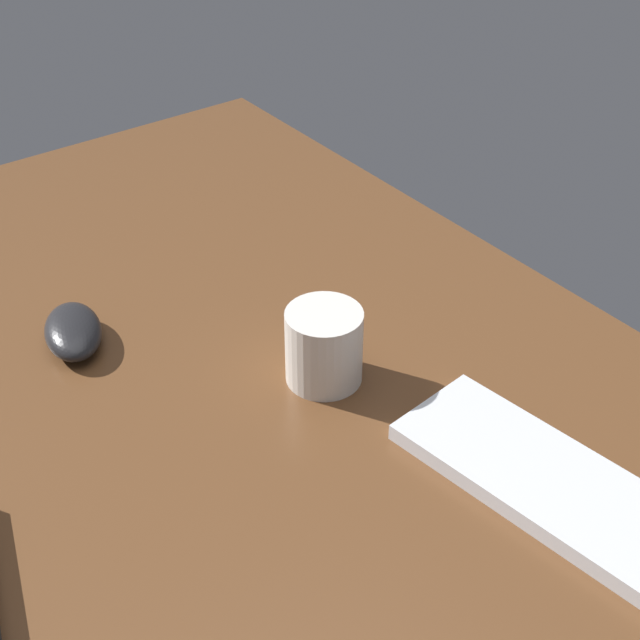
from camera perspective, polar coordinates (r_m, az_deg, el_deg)
The scene contains 4 objects.
desk at distance 95.53cm, azimuth -3.29°, elevation -6.45°, with size 140.00×84.00×2.00cm, color brown.
keyboard at distance 87.73cm, azimuth 17.19°, elevation -11.59°, with size 42.40×11.27×1.75cm, color silver.
computer_mouse at distance 106.86cm, azimuth -14.73°, elevation -0.66°, with size 10.53×6.15×3.30cm, color black.
coffee_mug at distance 97.08cm, azimuth 0.24°, elevation -1.60°, with size 8.08×8.08×8.31cm, color silver.
Camera 1 is at (59.82, -37.44, 65.39)cm, focal length 52.84 mm.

